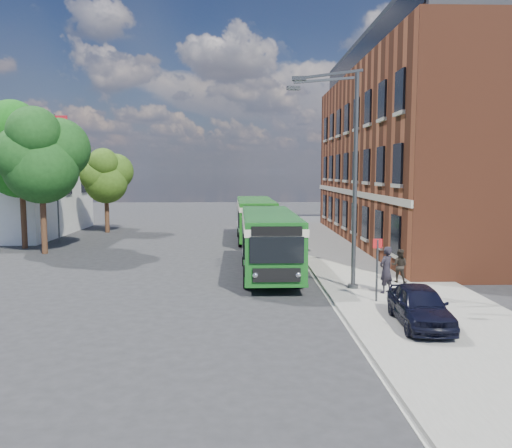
{
  "coord_description": "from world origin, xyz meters",
  "views": [
    {
      "loc": [
        0.58,
        -22.49,
        5.01
      ],
      "look_at": [
        1.28,
        4.34,
        2.2
      ],
      "focal_mm": 35.0,
      "sensor_mm": 36.0,
      "label": 1
    }
  ],
  "objects_px": {
    "bus_front": "(269,237)",
    "bus_rear": "(255,216)",
    "parked_car": "(420,305)",
    "street_lamp": "(346,177)"
  },
  "relations": [
    {
      "from": "bus_front",
      "to": "bus_rear",
      "type": "xyz_separation_m",
      "value": [
        -0.37,
        11.98,
        0.0
      ]
    },
    {
      "from": "parked_car",
      "to": "bus_rear",
      "type": "bearing_deg",
      "value": 106.8
    },
    {
      "from": "bus_rear",
      "to": "parked_car",
      "type": "distance_m",
      "value": 21.41
    },
    {
      "from": "bus_front",
      "to": "bus_rear",
      "type": "bearing_deg",
      "value": 91.76
    },
    {
      "from": "street_lamp",
      "to": "parked_car",
      "type": "distance_m",
      "value": 6.65
    },
    {
      "from": "bus_front",
      "to": "bus_rear",
      "type": "relative_size",
      "value": 1.0
    },
    {
      "from": "bus_front",
      "to": "parked_car",
      "type": "bearing_deg",
      "value": -63.98
    },
    {
      "from": "street_lamp",
      "to": "bus_rear",
      "type": "distance_m",
      "value": 16.35
    },
    {
      "from": "bus_front",
      "to": "parked_car",
      "type": "xyz_separation_m",
      "value": [
        4.34,
        -8.89,
        -1.04
      ]
    },
    {
      "from": "bus_front",
      "to": "bus_rear",
      "type": "distance_m",
      "value": 11.98
    }
  ]
}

